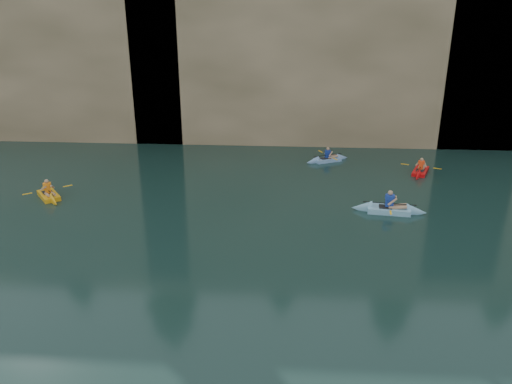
{
  "coord_description": "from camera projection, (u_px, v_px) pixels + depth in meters",
  "views": [
    {
      "loc": [
        -0.14,
        -9.23,
        8.56
      ],
      "look_at": [
        -1.15,
        5.31,
        3.0
      ],
      "focal_mm": 35.0,
      "sensor_mm": 36.0,
      "label": 1
    }
  ],
  "objects": [
    {
      "name": "cliff",
      "position": [
        294.0,
        39.0,
        37.47
      ],
      "size": [
        70.0,
        16.0,
        12.0
      ],
      "primitive_type": "cube",
      "color": "tan",
      "rests_on": "ground"
    },
    {
      "name": "cliff_slab_center",
      "position": [
        327.0,
        52.0,
        30.55
      ],
      "size": [
        24.0,
        2.4,
        11.4
      ],
      "primitive_type": "cube",
      "color": "tan",
      "rests_on": "ground"
    },
    {
      "name": "sea_cave_west",
      "position": [
        17.0,
        110.0,
        32.56
      ],
      "size": [
        4.5,
        1.0,
        4.0
      ],
      "primitive_type": "cube",
      "color": "black",
      "rests_on": "ground"
    },
    {
      "name": "sea_cave_center",
      "position": [
        230.0,
        119.0,
        31.79
      ],
      "size": [
        3.5,
        1.0,
        3.2
      ],
      "primitive_type": "cube",
      "color": "black",
      "rests_on": "ground"
    },
    {
      "name": "sea_cave_east",
      "position": [
        455.0,
        112.0,
        30.65
      ],
      "size": [
        5.0,
        1.0,
        4.5
      ],
      "primitive_type": "cube",
      "color": "black",
      "rests_on": "ground"
    },
    {
      "name": "kayaker_ltblue_near",
      "position": [
        389.0,
        209.0,
        21.64
      ],
      "size": [
        3.26,
        2.46,
        1.26
      ],
      "rotation": [
        0.0,
        0.0,
        -0.13
      ],
      "color": "#80B7D6",
      "rests_on": "ground"
    },
    {
      "name": "kayaker_red_far",
      "position": [
        420.0,
        171.0,
        26.65
      ],
      "size": [
        1.98,
        2.89,
        1.05
      ],
      "rotation": [
        0.0,
        0.0,
        1.19
      ],
      "color": "red",
      "rests_on": "ground"
    },
    {
      "name": "kayaker_yellow",
      "position": [
        49.0,
        195.0,
        23.29
      ],
      "size": [
        2.26,
        2.54,
        1.12
      ],
      "rotation": [
        0.0,
        0.0,
        -0.88
      ],
      "color": "orange",
      "rests_on": "ground"
    },
    {
      "name": "kayaker_ltblue_mid",
      "position": [
        327.0,
        159.0,
        28.62
      ],
      "size": [
        2.7,
        1.88,
        1.03
      ],
      "rotation": [
        0.0,
        0.0,
        0.47
      ],
      "color": "#7CA1CF",
      "rests_on": "ground"
    }
  ]
}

